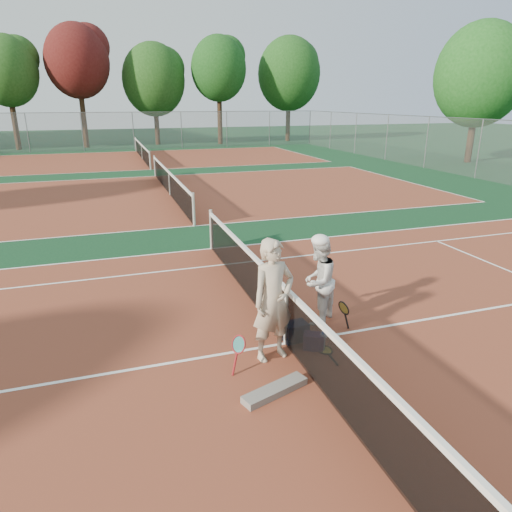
% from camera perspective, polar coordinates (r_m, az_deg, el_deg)
% --- Properties ---
extents(ground, '(130.00, 130.00, 0.00)m').
position_cam_1_polar(ground, '(7.85, 3.70, -10.87)').
color(ground, '#0D3219').
rests_on(ground, ground).
extents(court_main, '(23.77, 10.97, 0.01)m').
position_cam_1_polar(court_main, '(7.85, 3.71, -10.85)').
color(court_main, brown).
rests_on(court_main, ground).
extents(court_far_a, '(23.77, 10.97, 0.01)m').
position_cam_1_polar(court_far_a, '(20.35, -10.68, 7.52)').
color(court_far_a, brown).
rests_on(court_far_a, ground).
extents(court_far_b, '(23.77, 10.97, 0.01)m').
position_cam_1_polar(court_far_b, '(33.63, -14.01, 11.68)').
color(court_far_b, brown).
rests_on(court_far_b, ground).
extents(net_main, '(0.10, 10.98, 1.02)m').
position_cam_1_polar(net_main, '(7.62, 3.79, -7.53)').
color(net_main, black).
rests_on(net_main, ground).
extents(net_far_a, '(0.10, 10.98, 1.02)m').
position_cam_1_polar(net_far_a, '(20.26, -10.76, 8.93)').
color(net_far_a, black).
rests_on(net_far_a, ground).
extents(net_far_b, '(0.10, 10.98, 1.02)m').
position_cam_1_polar(net_far_b, '(33.58, -14.08, 12.53)').
color(net_far_b, black).
rests_on(net_far_b, ground).
extents(fence_back, '(32.00, 0.06, 3.00)m').
position_cam_1_polar(fence_back, '(40.46, -15.07, 14.85)').
color(fence_back, slate).
rests_on(fence_back, ground).
extents(player_a, '(0.80, 0.62, 1.97)m').
position_cam_1_polar(player_a, '(7.03, 2.16, -5.57)').
color(player_a, '#BBA991').
rests_on(player_a, ground).
extents(player_b, '(0.99, 0.98, 1.62)m').
position_cam_1_polar(player_b, '(8.31, 7.80, -3.11)').
color(player_b, silver).
rests_on(player_b, ground).
extents(racket_red, '(0.36, 0.36, 0.57)m').
position_cam_1_polar(racket_red, '(7.01, -2.17, -12.12)').
color(racket_red, maroon).
rests_on(racket_red, ground).
extents(racket_black_held, '(0.30, 0.33, 0.58)m').
position_cam_1_polar(racket_black_held, '(8.24, 10.84, -7.42)').
color(racket_black_held, black).
rests_on(racket_black_held, ground).
extents(racket_spare, '(0.30, 0.61, 0.03)m').
position_cam_1_polar(racket_spare, '(7.71, 8.65, -11.55)').
color(racket_spare, black).
rests_on(racket_spare, ground).
extents(sports_bag_navy, '(0.43, 0.32, 0.32)m').
position_cam_1_polar(sports_bag_navy, '(7.90, 4.91, -9.40)').
color(sports_bag_navy, black).
rests_on(sports_bag_navy, ground).
extents(sports_bag_purple, '(0.40, 0.36, 0.27)m').
position_cam_1_polar(sports_bag_purple, '(7.69, 7.20, -10.53)').
color(sports_bag_purple, black).
rests_on(sports_bag_purple, ground).
extents(net_cover_canvas, '(1.04, 0.55, 0.11)m').
position_cam_1_polar(net_cover_canvas, '(6.64, 2.39, -16.43)').
color(net_cover_canvas, slate).
rests_on(net_cover_canvas, ground).
extents(water_bottle, '(0.09, 0.09, 0.30)m').
position_cam_1_polar(water_bottle, '(7.65, 8.33, -10.62)').
color(water_bottle, '#C4DCF8').
rests_on(water_bottle, ground).
extents(tree_back_1, '(4.81, 4.81, 8.89)m').
position_cam_1_polar(tree_back_1, '(43.75, -28.74, 19.60)').
color(tree_back_1, '#382314').
rests_on(tree_back_1, ground).
extents(tree_back_maroon, '(5.19, 5.19, 9.96)m').
position_cam_1_polar(tree_back_maroon, '(43.50, -21.46, 21.70)').
color(tree_back_maroon, '#382314').
rests_on(tree_back_maroon, ground).
extents(tree_back_3, '(5.52, 5.52, 8.83)m').
position_cam_1_polar(tree_back_3, '(44.58, -12.66, 20.68)').
color(tree_back_3, '#382314').
rests_on(tree_back_3, ground).
extents(tree_back_4, '(4.98, 4.98, 9.49)m').
position_cam_1_polar(tree_back_4, '(44.54, -4.70, 22.28)').
color(tree_back_4, '#382314').
rests_on(tree_back_4, ground).
extents(tree_back_5, '(6.06, 6.06, 9.84)m').
position_cam_1_polar(tree_back_5, '(47.91, 4.15, 21.74)').
color(tree_back_5, '#382314').
rests_on(tree_back_5, ground).
extents(tree_right_1, '(5.58, 5.58, 8.63)m').
position_cam_1_polar(tree_right_1, '(33.92, 26.21, 19.62)').
color(tree_right_1, '#382314').
rests_on(tree_right_1, ground).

